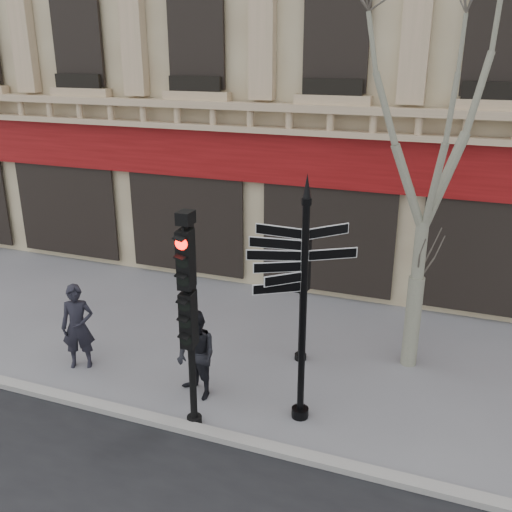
% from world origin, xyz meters
% --- Properties ---
extents(ground, '(80.00, 80.00, 0.00)m').
position_xyz_m(ground, '(0.00, 0.00, 0.00)').
color(ground, slate).
rests_on(ground, ground).
extents(kerb, '(80.00, 0.25, 0.12)m').
position_xyz_m(kerb, '(0.00, -1.40, 0.06)').
color(kerb, gray).
rests_on(kerb, ground).
extents(fingerpost, '(2.40, 2.40, 4.40)m').
position_xyz_m(fingerpost, '(0.86, -0.33, 2.95)').
color(fingerpost, black).
rests_on(fingerpost, ground).
extents(traffic_signal_main, '(0.45, 0.34, 3.85)m').
position_xyz_m(traffic_signal_main, '(-0.82, -1.16, 2.43)').
color(traffic_signal_main, black).
rests_on(traffic_signal_main, ground).
extents(traffic_signal_secondary, '(0.48, 0.38, 2.59)m').
position_xyz_m(traffic_signal_secondary, '(0.30, 1.59, 1.80)').
color(traffic_signal_secondary, black).
rests_on(traffic_signal_secondary, ground).
extents(plane_tree, '(2.82, 2.82, 7.50)m').
position_xyz_m(plane_tree, '(2.45, 2.22, 5.26)').
color(plane_tree, gray).
rests_on(plane_tree, ground).
extents(pedestrian_a, '(0.78, 0.67, 1.80)m').
position_xyz_m(pedestrian_a, '(-3.85, -0.24, 0.90)').
color(pedestrian_a, black).
rests_on(pedestrian_a, ground).
extents(pedestrian_b, '(1.04, 0.96, 1.73)m').
position_xyz_m(pedestrian_b, '(-1.14, -0.36, 0.86)').
color(pedestrian_b, black).
rests_on(pedestrian_b, ground).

